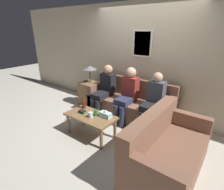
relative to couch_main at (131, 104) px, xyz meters
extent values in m
plane|color=beige|center=(0.00, -0.48, -0.33)|extent=(16.00, 16.00, 0.00)
cube|color=beige|center=(0.00, 0.44, 0.97)|extent=(9.00, 0.06, 2.60)
cube|color=silver|center=(0.00, 0.39, 1.37)|extent=(0.48, 0.02, 0.60)
cube|color=beige|center=(0.00, 0.39, 1.37)|extent=(0.40, 0.01, 0.52)
cube|color=brown|center=(0.00, -0.05, -0.09)|extent=(2.01, 0.81, 0.48)
cube|color=brown|center=(0.00, 0.26, 0.37)|extent=(2.01, 0.20, 0.44)
cube|color=brown|center=(-0.93, -0.05, 0.03)|extent=(0.14, 0.81, 0.72)
cube|color=brown|center=(0.93, -0.05, 0.03)|extent=(0.14, 0.81, 0.72)
cube|color=brown|center=(1.36, -1.18, -0.09)|extent=(0.81, 1.56, 0.48)
cube|color=brown|center=(1.05, -1.18, 0.37)|extent=(0.20, 1.56, 0.44)
cube|color=brown|center=(1.36, -1.89, 0.03)|extent=(0.81, 0.14, 0.72)
cube|color=brown|center=(1.36, -0.47, 0.03)|extent=(0.81, 0.14, 0.72)
cube|color=olive|center=(-0.23, -1.14, 0.10)|extent=(1.00, 0.53, 0.04)
cylinder|color=olive|center=(-0.67, -1.34, -0.12)|extent=(0.06, 0.06, 0.41)
cylinder|color=olive|center=(0.21, -1.34, -0.12)|extent=(0.06, 0.06, 0.41)
cylinder|color=olive|center=(-0.67, -0.93, -0.12)|extent=(0.06, 0.06, 0.41)
cylinder|color=olive|center=(0.21, -0.93, -0.12)|extent=(0.06, 0.06, 0.41)
cube|color=olive|center=(-1.29, -0.07, 0.00)|extent=(0.45, 0.45, 0.66)
cylinder|color=#262628|center=(-1.23, -0.07, 0.52)|extent=(0.02, 0.02, 0.38)
cone|color=slate|center=(-1.23, -0.07, 0.74)|extent=(0.36, 0.36, 0.10)
cube|color=beige|center=(-1.36, -0.10, 0.34)|extent=(0.10, 0.07, 0.02)
cube|color=black|center=(-1.36, -0.10, 0.36)|extent=(0.12, 0.09, 0.02)
cylinder|color=#562319|center=(-0.55, -0.99, 0.22)|extent=(0.08, 0.08, 0.19)
cylinder|color=#562319|center=(-0.55, -0.99, 0.35)|extent=(0.03, 0.03, 0.08)
cylinder|color=silver|center=(-0.16, -1.20, 0.17)|extent=(0.08, 0.08, 0.11)
cube|color=#237547|center=(-0.43, -1.16, 0.13)|extent=(0.16, 0.11, 0.03)
cube|color=black|center=(-0.43, -1.16, 0.16)|extent=(0.13, 0.10, 0.03)
cylinder|color=#197A38|center=(-0.14, -1.09, 0.18)|extent=(0.07, 0.07, 0.12)
cube|color=silver|center=(0.05, -1.02, 0.17)|extent=(0.23, 0.12, 0.10)
sphere|color=white|center=(0.05, -1.02, 0.24)|extent=(0.05, 0.05, 0.05)
cube|color=black|center=(-0.62, -0.33, 0.20)|extent=(0.31, 0.49, 0.14)
cylinder|color=black|center=(-0.70, -0.58, -0.09)|extent=(0.11, 0.11, 0.48)
cylinder|color=black|center=(-0.54, -0.58, -0.09)|extent=(0.11, 0.11, 0.48)
cube|color=black|center=(-0.62, -0.08, 0.44)|extent=(0.34, 0.22, 0.47)
sphere|color=tan|center=(-0.62, -0.08, 0.77)|extent=(0.22, 0.22, 0.22)
cube|color=#2D334C|center=(0.02, -0.30, 0.20)|extent=(0.31, 0.44, 0.14)
cylinder|color=#2D334C|center=(-0.06, -0.51, -0.09)|extent=(0.11, 0.11, 0.48)
cylinder|color=#2D334C|center=(0.09, -0.51, -0.09)|extent=(0.11, 0.11, 0.48)
cube|color=maroon|center=(0.02, -0.08, 0.45)|extent=(0.34, 0.22, 0.49)
sphere|color=tan|center=(0.02, -0.08, 0.80)|extent=(0.23, 0.23, 0.23)
cube|color=black|center=(0.62, -0.26, 0.20)|extent=(0.31, 0.45, 0.14)
cylinder|color=black|center=(0.54, -0.48, -0.09)|extent=(0.11, 0.11, 0.48)
cylinder|color=black|center=(0.69, -0.48, -0.09)|extent=(0.11, 0.11, 0.48)
cube|color=#474C56|center=(0.62, -0.03, 0.45)|extent=(0.34, 0.22, 0.49)
sphere|color=tan|center=(0.62, -0.03, 0.78)|extent=(0.20, 0.20, 0.20)
sphere|color=beige|center=(0.68, -1.20, -0.24)|extent=(0.19, 0.19, 0.19)
sphere|color=beige|center=(0.68, -1.20, -0.10)|extent=(0.12, 0.12, 0.12)
sphere|color=beige|center=(0.63, -1.20, -0.05)|extent=(0.04, 0.04, 0.04)
sphere|color=beige|center=(0.72, -1.20, -0.05)|extent=(0.04, 0.04, 0.04)
sphere|color=#FFEAD1|center=(0.68, -1.24, -0.10)|extent=(0.05, 0.05, 0.05)
camera|label=1|loc=(1.93, -3.29, 1.72)|focal=28.00mm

